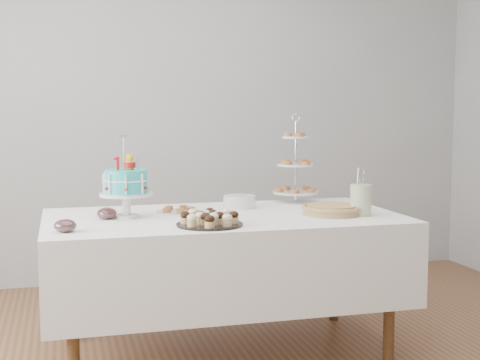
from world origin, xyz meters
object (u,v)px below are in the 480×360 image
object	(u,v)px
tiered_stand	(296,165)
plate_stack	(240,202)
pie	(332,209)
pastry_plate	(178,211)
cupcake_tray	(210,218)
jam_bowl_a	(65,226)
jam_bowl_b	(107,214)
birthday_cake	(127,196)
utensil_pitcher	(361,199)
table	(224,256)

from	to	relation	value
tiered_stand	plate_stack	world-z (taller)	tiered_stand
pie	pastry_plate	size ratio (longest dim) A/B	1.38
cupcake_tray	jam_bowl_a	xyz separation A→B (m)	(-0.70, 0.00, -0.01)
pastry_plate	cupcake_tray	bearing A→B (deg)	-78.77
jam_bowl_a	jam_bowl_b	xyz separation A→B (m)	(0.22, 0.33, -0.00)
tiered_stand	jam_bowl_a	xyz separation A→B (m)	(-1.40, -0.70, -0.20)
birthday_cake	pastry_plate	world-z (taller)	birthday_cake
birthday_cake	cupcake_tray	distance (m)	0.52
birthday_cake	utensil_pitcher	distance (m)	1.27
tiered_stand	plate_stack	distance (m)	0.48
cupcake_tray	pie	xyz separation A→B (m)	(0.73, 0.17, -0.01)
table	cupcake_tray	world-z (taller)	cupcake_tray
plate_stack	jam_bowl_a	world-z (taller)	plate_stack
tiered_stand	pastry_plate	distance (m)	0.86
jam_bowl_b	utensil_pitcher	xyz separation A→B (m)	(1.35, -0.23, 0.06)
birthday_cake	jam_bowl_b	bearing A→B (deg)	-163.84
plate_stack	pastry_plate	size ratio (longest dim) A/B	0.78
jam_bowl_a	tiered_stand	bearing A→B (deg)	26.56
pie	plate_stack	size ratio (longest dim) A/B	1.78
birthday_cake	pie	size ratio (longest dim) A/B	1.30
birthday_cake	tiered_stand	world-z (taller)	tiered_stand
plate_stack	utensil_pitcher	bearing A→B (deg)	-37.41
cupcake_tray	plate_stack	bearing A→B (deg)	61.05
pastry_plate	table	bearing A→B (deg)	-28.67
cupcake_tray	plate_stack	xyz separation A→B (m)	(0.30, 0.54, -0.00)
pastry_plate	jam_bowl_b	xyz separation A→B (m)	(-0.40, -0.09, 0.01)
plate_stack	table	bearing A→B (deg)	-122.99
cupcake_tray	pastry_plate	distance (m)	0.44
birthday_cake	jam_bowl_a	size ratio (longest dim) A/B	4.17
pastry_plate	utensil_pitcher	bearing A→B (deg)	-18.58
jam_bowl_a	cupcake_tray	bearing A→B (deg)	-0.10
jam_bowl_a	pie	bearing A→B (deg)	6.92
birthday_cake	pastry_plate	bearing A→B (deg)	20.39
table	tiered_stand	bearing A→B (deg)	35.47
plate_stack	jam_bowl_a	bearing A→B (deg)	-151.51
cupcake_tray	utensil_pitcher	xyz separation A→B (m)	(0.87, 0.11, 0.06)
tiered_stand	utensil_pitcher	size ratio (longest dim) A/B	2.12
table	cupcake_tray	distance (m)	0.43
utensil_pitcher	jam_bowl_a	bearing A→B (deg)	-178.72
pie	pastry_plate	distance (m)	0.85
pie	jam_bowl_a	size ratio (longest dim) A/B	3.20
pie	cupcake_tray	bearing A→B (deg)	-166.57
birthday_cake	jam_bowl_a	bearing A→B (deg)	-126.23
plate_stack	utensil_pitcher	size ratio (longest dim) A/B	0.73
jam_bowl_b	pastry_plate	bearing A→B (deg)	13.11
jam_bowl_b	utensil_pitcher	bearing A→B (deg)	-9.60
cupcake_tray	tiered_stand	bearing A→B (deg)	44.85
pie	utensil_pitcher	distance (m)	0.17
cupcake_tray	jam_bowl_a	world-z (taller)	cupcake_tray
plate_stack	pastry_plate	xyz separation A→B (m)	(-0.38, -0.12, -0.02)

